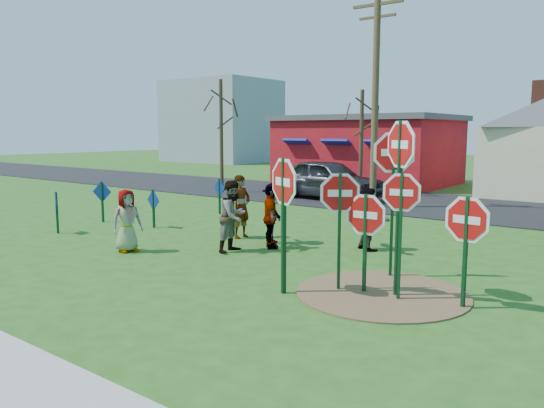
{
  "coord_description": "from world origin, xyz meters",
  "views": [
    {
      "loc": [
        8.65,
        -9.85,
        3.01
      ],
      "look_at": [
        0.45,
        0.94,
        1.15
      ],
      "focal_mm": 35.0,
      "sensor_mm": 36.0,
      "label": 1
    }
  ],
  "objects_px": {
    "stop_sign_d": "(401,204)",
    "utility_pole": "(375,96)",
    "stop_sign_a": "(284,195)",
    "stop_sign_c": "(400,167)",
    "suv": "(328,179)",
    "stop_sign_b": "(394,167)",
    "person_a": "(127,221)",
    "person_b": "(241,207)"
  },
  "relations": [
    {
      "from": "stop_sign_a",
      "to": "person_b",
      "type": "distance_m",
      "value": 5.42
    },
    {
      "from": "stop_sign_b",
      "to": "stop_sign_d",
      "type": "height_order",
      "value": "stop_sign_b"
    },
    {
      "from": "stop_sign_d",
      "to": "utility_pole",
      "type": "relative_size",
      "value": 0.29
    },
    {
      "from": "stop_sign_d",
      "to": "person_a",
      "type": "xyz_separation_m",
      "value": [
        -7.06,
        -0.48,
        -0.95
      ]
    },
    {
      "from": "stop_sign_d",
      "to": "person_b",
      "type": "height_order",
      "value": "stop_sign_d"
    },
    {
      "from": "stop_sign_a",
      "to": "stop_sign_c",
      "type": "relative_size",
      "value": 0.8
    },
    {
      "from": "stop_sign_b",
      "to": "person_b",
      "type": "xyz_separation_m",
      "value": [
        -5.13,
        1.23,
        -1.4
      ]
    },
    {
      "from": "stop_sign_d",
      "to": "person_a",
      "type": "height_order",
      "value": "stop_sign_d"
    },
    {
      "from": "stop_sign_b",
      "to": "person_a",
      "type": "distance_m",
      "value": 6.71
    },
    {
      "from": "stop_sign_d",
      "to": "suv",
      "type": "height_order",
      "value": "stop_sign_d"
    },
    {
      "from": "stop_sign_a",
      "to": "person_a",
      "type": "bearing_deg",
      "value": -160.01
    },
    {
      "from": "stop_sign_b",
      "to": "utility_pole",
      "type": "height_order",
      "value": "utility_pole"
    },
    {
      "from": "stop_sign_c",
      "to": "person_a",
      "type": "relative_size",
      "value": 2.13
    },
    {
      "from": "person_b",
      "to": "suv",
      "type": "relative_size",
      "value": 0.35
    },
    {
      "from": "stop_sign_c",
      "to": "person_a",
      "type": "bearing_deg",
      "value": -141.24
    },
    {
      "from": "stop_sign_a",
      "to": "stop_sign_d",
      "type": "height_order",
      "value": "stop_sign_a"
    },
    {
      "from": "stop_sign_b",
      "to": "stop_sign_c",
      "type": "height_order",
      "value": "stop_sign_c"
    },
    {
      "from": "stop_sign_b",
      "to": "person_a",
      "type": "bearing_deg",
      "value": 170.74
    },
    {
      "from": "stop_sign_c",
      "to": "suv",
      "type": "distance_m",
      "value": 14.02
    },
    {
      "from": "person_b",
      "to": "utility_pole",
      "type": "distance_m",
      "value": 8.41
    },
    {
      "from": "stop_sign_a",
      "to": "person_b",
      "type": "height_order",
      "value": "stop_sign_a"
    },
    {
      "from": "stop_sign_c",
      "to": "stop_sign_a",
      "type": "bearing_deg",
      "value": -114.72
    },
    {
      "from": "stop_sign_b",
      "to": "suv",
      "type": "xyz_separation_m",
      "value": [
        -7.63,
        10.05,
        -1.38
      ]
    },
    {
      "from": "stop_sign_b",
      "to": "utility_pole",
      "type": "relative_size",
      "value": 0.38
    },
    {
      "from": "stop_sign_a",
      "to": "stop_sign_b",
      "type": "bearing_deg",
      "value": 88.82
    },
    {
      "from": "stop_sign_a",
      "to": "stop_sign_c",
      "type": "xyz_separation_m",
      "value": [
        1.76,
        1.1,
        0.52
      ]
    },
    {
      "from": "stop_sign_b",
      "to": "person_b",
      "type": "height_order",
      "value": "stop_sign_b"
    },
    {
      "from": "person_a",
      "to": "person_b",
      "type": "xyz_separation_m",
      "value": [
        1.15,
        3.07,
        0.1
      ]
    },
    {
      "from": "person_a",
      "to": "stop_sign_d",
      "type": "bearing_deg",
      "value": -72.01
    },
    {
      "from": "stop_sign_c",
      "to": "utility_pole",
      "type": "relative_size",
      "value": 0.4
    },
    {
      "from": "stop_sign_a",
      "to": "stop_sign_b",
      "type": "distance_m",
      "value": 2.57
    },
    {
      "from": "stop_sign_c",
      "to": "suv",
      "type": "bearing_deg",
      "value": 159.63
    },
    {
      "from": "suv",
      "to": "utility_pole",
      "type": "xyz_separation_m",
      "value": [
        2.78,
        -1.17,
        3.46
      ]
    },
    {
      "from": "suv",
      "to": "stop_sign_b",
      "type": "bearing_deg",
      "value": -137.89
    },
    {
      "from": "person_a",
      "to": "stop_sign_b",
      "type": "bearing_deg",
      "value": -59.53
    },
    {
      "from": "stop_sign_b",
      "to": "utility_pole",
      "type": "distance_m",
      "value": 10.33
    },
    {
      "from": "stop_sign_d",
      "to": "utility_pole",
      "type": "distance_m",
      "value": 11.98
    },
    {
      "from": "person_a",
      "to": "suv",
      "type": "bearing_deg",
      "value": 20.54
    },
    {
      "from": "suv",
      "to": "stop_sign_c",
      "type": "bearing_deg",
      "value": -138.66
    },
    {
      "from": "person_b",
      "to": "suv",
      "type": "bearing_deg",
      "value": 16.5
    },
    {
      "from": "stop_sign_b",
      "to": "stop_sign_a",
      "type": "bearing_deg",
      "value": -141.57
    },
    {
      "from": "stop_sign_c",
      "to": "utility_pole",
      "type": "xyz_separation_m",
      "value": [
        -5.5,
        10.05,
        2.0
      ]
    }
  ]
}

